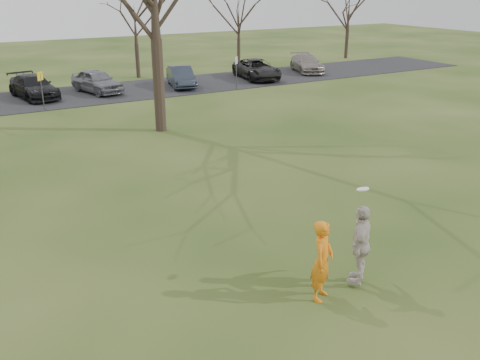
% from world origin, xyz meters
% --- Properties ---
extents(ground, '(120.00, 120.00, 0.00)m').
position_xyz_m(ground, '(0.00, 0.00, 0.00)').
color(ground, '#1E380F').
rests_on(ground, ground).
extents(parking_strip, '(62.00, 6.50, 0.04)m').
position_xyz_m(parking_strip, '(0.00, 25.00, 0.02)').
color(parking_strip, black).
rests_on(parking_strip, ground).
extents(player_defender, '(0.81, 0.75, 1.86)m').
position_xyz_m(player_defender, '(-0.14, 0.17, 0.93)').
color(player_defender, orange).
rests_on(player_defender, ground).
extents(car_3, '(2.66, 4.84, 1.33)m').
position_xyz_m(car_3, '(-1.90, 25.53, 0.70)').
color(car_3, black).
rests_on(car_3, parking_strip).
extents(car_4, '(2.71, 4.47, 1.42)m').
position_xyz_m(car_4, '(1.83, 25.28, 0.75)').
color(car_4, slate).
rests_on(car_4, parking_strip).
extents(car_5, '(2.28, 4.21, 1.32)m').
position_xyz_m(car_5, '(7.21, 24.50, 0.70)').
color(car_5, '#272E3A').
rests_on(car_5, parking_strip).
extents(car_6, '(3.00, 5.18, 1.36)m').
position_xyz_m(car_6, '(13.12, 24.58, 0.72)').
color(car_6, black).
rests_on(car_6, parking_strip).
extents(car_7, '(3.14, 4.73, 1.27)m').
position_xyz_m(car_7, '(18.05, 25.26, 0.68)').
color(car_7, gray).
rests_on(car_7, parking_strip).
extents(catching_play, '(1.16, 1.06, 2.30)m').
position_xyz_m(catching_play, '(0.96, 0.20, 1.02)').
color(catching_play, beige).
rests_on(catching_play, ground).
extents(sign_yellow, '(0.35, 0.35, 2.08)m').
position_xyz_m(sign_yellow, '(-2.00, 22.00, 1.45)').
color(sign_yellow, '#47474C').
rests_on(sign_yellow, ground).
extents(sign_white, '(0.35, 0.35, 2.08)m').
position_xyz_m(sign_white, '(10.00, 22.00, 1.45)').
color(sign_white, '#47474C').
rests_on(sign_white, ground).
extents(small_tree_row, '(55.00, 5.90, 8.50)m').
position_xyz_m(small_tree_row, '(4.38, 30.06, 3.89)').
color(small_tree_row, '#352821').
rests_on(small_tree_row, ground).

